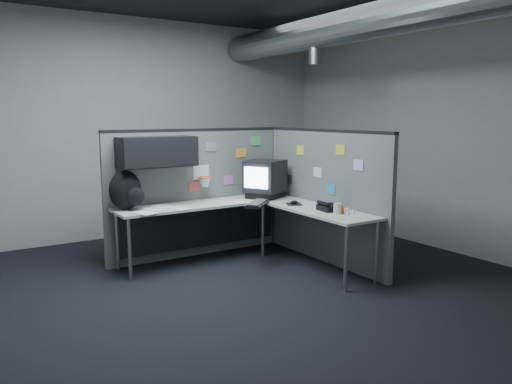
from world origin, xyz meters
TOP-DOWN VIEW (x-y plane):
  - room at (0.56, 0.00)m, footprint 5.62×5.62m
  - partition_back at (-0.25, 1.23)m, footprint 2.44×0.42m
  - partition_right at (1.10, 0.22)m, footprint 0.07×2.23m
  - desk at (0.15, 0.70)m, footprint 2.31×2.11m
  - monitor at (0.69, 0.91)m, footprint 0.58×0.58m
  - keyboard at (0.31, 0.50)m, footprint 0.49×0.47m
  - mouse at (0.72, 0.32)m, footprint 0.26×0.28m
  - phone at (0.81, -0.21)m, footprint 0.23×0.25m
  - bottles at (0.86, -0.46)m, footprint 0.12×0.13m
  - cup at (0.77, -0.41)m, footprint 0.11×0.11m
  - papers at (-0.76, 0.88)m, footprint 0.70×0.55m
  - backpack at (-1.09, 1.07)m, footprint 0.41×0.37m

SIDE VIEW (x-z plane):
  - desk at x=0.15m, z-range 0.25..0.98m
  - papers at x=-0.76m, z-range 0.73..0.74m
  - mouse at x=0.72m, z-range 0.72..0.77m
  - keyboard at x=0.31m, z-range 0.73..0.77m
  - bottles at x=0.86m, z-range 0.72..0.80m
  - phone at x=0.81m, z-range 0.72..0.83m
  - cup at x=0.77m, z-range 0.73..0.85m
  - partition_right at x=1.10m, z-range 0.00..1.63m
  - backpack at x=-1.09m, z-range 0.72..1.18m
  - monitor at x=0.69m, z-range 0.74..1.23m
  - partition_back at x=-0.25m, z-range 0.18..1.81m
  - room at x=0.56m, z-range 0.49..3.71m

